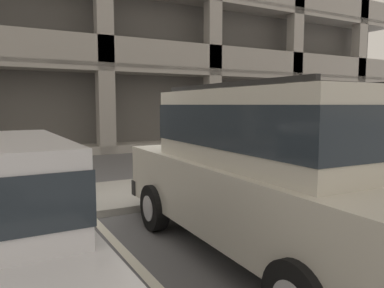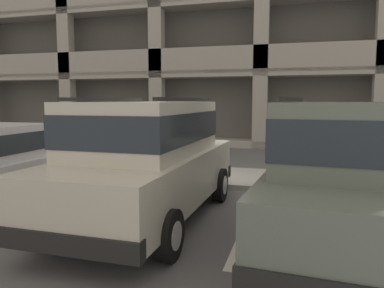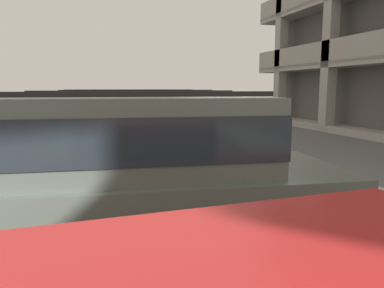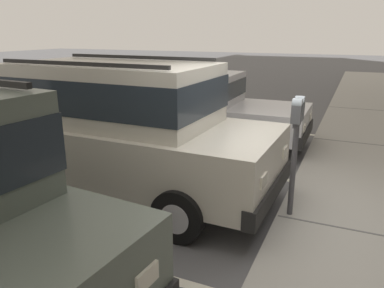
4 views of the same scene
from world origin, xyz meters
TOP-DOWN VIEW (x-y plane):
  - ground_plane at (0.00, 0.00)m, footprint 80.00×80.00m
  - sidewalk at (0.00, 1.30)m, footprint 40.00×2.20m
  - parking_stall_lines at (1.58, -1.40)m, footprint 12.74×4.80m
  - silver_suv at (-0.05, -2.23)m, footprint 2.09×4.82m
  - red_sedan at (-3.19, -2.19)m, footprint 1.88×4.50m
  - parking_meter_near at (-0.12, 0.35)m, footprint 0.35×0.12m

SIDE VIEW (x-z plane):
  - ground_plane at x=0.00m, z-range -0.10..0.00m
  - parking_stall_lines at x=1.58m, z-range 0.00..0.01m
  - sidewalk at x=0.00m, z-range 0.00..0.12m
  - red_sedan at x=-3.19m, z-range 0.05..1.59m
  - silver_suv at x=-0.05m, z-range 0.07..2.11m
  - parking_meter_near at x=-0.12m, z-range 0.49..2.02m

